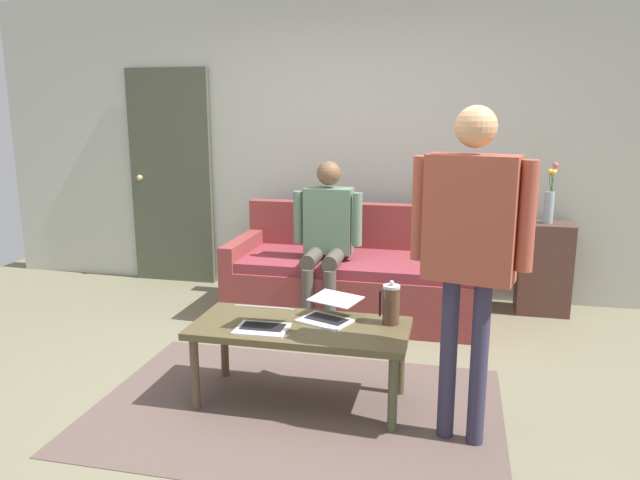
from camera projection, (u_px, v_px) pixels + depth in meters
The scene contains 13 objects.
ground_plane at pixel (288, 392), 3.66m from camera, with size 7.68×7.68×0.00m, color #706C52.
area_rug at pixel (296, 408), 3.46m from camera, with size 2.30×1.55×0.01m, color brown.
back_wall at pixel (353, 145), 5.47m from camera, with size 7.04×0.11×2.70m.
interior_door at pixel (171, 178), 5.83m from camera, with size 0.82×0.09×2.05m.
couch at pixel (359, 279), 4.99m from camera, with size 2.07×0.90×0.88m.
coffee_table at pixel (300, 333), 3.46m from camera, with size 1.24×0.57×0.47m.
laptop_left at pixel (263, 321), 3.39m from camera, with size 0.29×0.29×0.15m.
laptop_center at pixel (329, 313), 3.53m from camera, with size 0.38×0.40×0.12m.
french_press at pixel (391, 304), 3.45m from camera, with size 0.12×0.10×0.26m.
side_shelf at pixel (544, 268), 5.03m from camera, with size 0.42×0.32×0.76m.
flower_vase at pixel (549, 201), 4.91m from camera, with size 0.09×0.09×0.50m.
person_standing at pixel (470, 234), 2.91m from camera, with size 0.59×0.29×1.70m.
person_seated at pixel (327, 233), 4.73m from camera, with size 0.55×0.51×1.28m.
Camera 1 is at (-0.94, 3.25, 1.69)m, focal length 33.99 mm.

